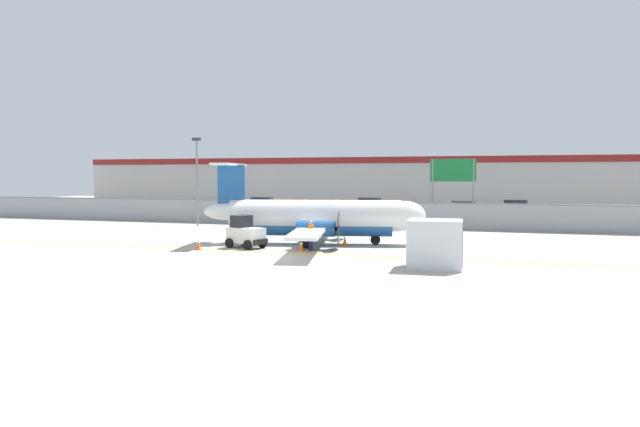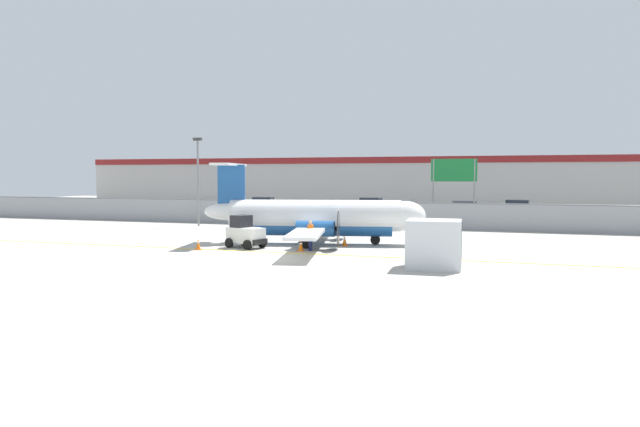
# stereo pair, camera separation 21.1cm
# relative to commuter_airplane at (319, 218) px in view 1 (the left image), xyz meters

# --- Properties ---
(ground_plane) EXTENTS (140.00, 140.00, 0.01)m
(ground_plane) POSITION_rel_commuter_airplane_xyz_m (-0.94, -4.43, -1.60)
(ground_plane) COLOR #ADA89E
(perimeter_fence) EXTENTS (98.00, 0.10, 2.10)m
(perimeter_fence) POSITION_rel_commuter_airplane_xyz_m (-0.94, 11.57, -0.49)
(perimeter_fence) COLOR gray
(perimeter_fence) RESTS_ON ground
(parking_lot_strip) EXTENTS (98.00, 17.00, 0.12)m
(parking_lot_strip) POSITION_rel_commuter_airplane_xyz_m (-0.94, 23.07, -1.54)
(parking_lot_strip) COLOR #38383A
(parking_lot_strip) RESTS_ON ground
(background_building) EXTENTS (91.00, 8.10, 6.50)m
(background_building) POSITION_rel_commuter_airplane_xyz_m (-0.94, 41.55, 1.66)
(background_building) COLOR #BCB7B2
(background_building) RESTS_ON ground
(commuter_airplane) EXTENTS (13.62, 15.99, 4.92)m
(commuter_airplane) POSITION_rel_commuter_airplane_xyz_m (0.00, 0.00, 0.00)
(commuter_airplane) COLOR white
(commuter_airplane) RESTS_ON ground
(baggage_tug) EXTENTS (2.57, 2.02, 1.88)m
(baggage_tug) POSITION_rel_commuter_airplane_xyz_m (-3.55, -3.03, -0.75)
(baggage_tug) COLOR silver
(baggage_tug) RESTS_ON ground
(ground_crew_worker) EXTENTS (0.35, 0.54, 1.70)m
(ground_crew_worker) POSITION_rel_commuter_airplane_xyz_m (0.50, -3.16, -0.65)
(ground_crew_worker) COLOR #191E4C
(ground_crew_worker) RESTS_ON ground
(cargo_container) EXTENTS (2.50, 2.12, 2.20)m
(cargo_container) POSITION_rel_commuter_airplane_xyz_m (7.70, -7.22, -0.50)
(cargo_container) COLOR silver
(cargo_container) RESTS_ON ground
(traffic_cone_near_left) EXTENTS (0.36, 0.36, 0.64)m
(traffic_cone_near_left) POSITION_rel_commuter_airplane_xyz_m (-5.69, -4.66, -1.29)
(traffic_cone_near_left) COLOR orange
(traffic_cone_near_left) RESTS_ON ground
(traffic_cone_near_right) EXTENTS (0.36, 0.36, 0.64)m
(traffic_cone_near_right) POSITION_rel_commuter_airplane_xyz_m (1.77, -0.58, -1.29)
(traffic_cone_near_right) COLOR orange
(traffic_cone_near_right) RESTS_ON ground
(traffic_cone_far_left) EXTENTS (0.36, 0.36, 0.64)m
(traffic_cone_far_left) POSITION_rel_commuter_airplane_xyz_m (-0.99, 0.33, -1.29)
(traffic_cone_far_left) COLOR orange
(traffic_cone_far_left) RESTS_ON ground
(traffic_cone_far_right) EXTENTS (0.36, 0.36, 0.64)m
(traffic_cone_far_right) POSITION_rel_commuter_airplane_xyz_m (0.03, -3.48, -1.29)
(traffic_cone_far_right) COLOR orange
(traffic_cone_far_right) RESTS_ON ground
(parked_car_0) EXTENTS (4.33, 2.27, 1.58)m
(parked_car_0) POSITION_rel_commuter_airplane_xyz_m (-15.16, 27.21, -0.71)
(parked_car_0) COLOR gray
(parked_car_0) RESTS_ON parking_lot_strip
(parked_car_1) EXTENTS (4.30, 2.22, 1.58)m
(parked_car_1) POSITION_rel_commuter_airplane_xyz_m (-9.57, 21.26, -0.71)
(parked_car_1) COLOR silver
(parked_car_1) RESTS_ON parking_lot_strip
(parked_car_2) EXTENTS (4.36, 2.35, 1.58)m
(parked_car_2) POSITION_rel_commuter_airplane_xyz_m (-3.26, 29.36, -0.71)
(parked_car_2) COLOR navy
(parked_car_2) RESTS_ON parking_lot_strip
(parked_car_3) EXTENTS (4.38, 2.42, 1.58)m
(parked_car_3) POSITION_rel_commuter_airplane_xyz_m (2.13, 21.18, -0.71)
(parked_car_3) COLOR gray
(parked_car_3) RESTS_ON parking_lot_strip
(parked_car_4) EXTENTS (4.39, 2.44, 1.58)m
(parked_car_4) POSITION_rel_commuter_airplane_xyz_m (7.40, 23.70, -0.71)
(parked_car_4) COLOR black
(parked_car_4) RESTS_ON parking_lot_strip
(parked_car_5) EXTENTS (4.38, 2.40, 1.58)m
(parked_car_5) POSITION_rel_commuter_airplane_xyz_m (12.44, 28.29, -0.71)
(parked_car_5) COLOR slate
(parked_car_5) RESTS_ON parking_lot_strip
(apron_light_pole) EXTENTS (0.70, 0.30, 7.27)m
(apron_light_pole) POSITION_rel_commuter_airplane_xyz_m (-13.22, 8.78, 2.70)
(apron_light_pole) COLOR slate
(apron_light_pole) RESTS_ON ground
(highway_sign) EXTENTS (3.60, 0.14, 5.50)m
(highway_sign) POSITION_rel_commuter_airplane_xyz_m (7.02, 13.50, 2.54)
(highway_sign) COLOR slate
(highway_sign) RESTS_ON ground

